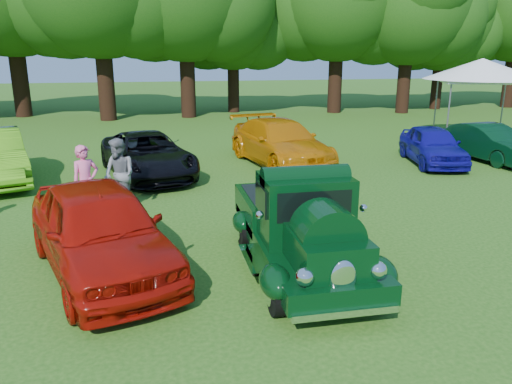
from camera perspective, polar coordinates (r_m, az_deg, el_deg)
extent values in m
plane|color=#215313|center=(8.96, -2.74, -10.51)|extent=(120.00, 120.00, 0.00)
cylinder|color=black|center=(7.88, 2.43, -11.40)|extent=(0.22, 0.74, 0.74)
cylinder|color=black|center=(8.40, 13.67, -10.06)|extent=(0.22, 0.74, 0.74)
cylinder|color=black|center=(10.44, -1.31, -4.35)|extent=(0.22, 0.74, 0.74)
cylinder|color=black|center=(10.83, 7.38, -3.71)|extent=(0.22, 0.74, 0.74)
cube|color=black|center=(9.34, 5.21, -5.93)|extent=(1.72, 4.50, 0.34)
cube|color=black|center=(8.00, 8.04, -6.77)|extent=(1.10, 1.45, 0.62)
cube|color=black|center=(8.97, 5.56, -1.85)|extent=(1.56, 1.15, 1.20)
cube|color=black|center=(8.41, 6.68, -1.60)|extent=(1.30, 0.06, 0.52)
cube|color=black|center=(10.48, 3.12, -1.79)|extent=(1.72, 2.05, 0.58)
cube|color=black|center=(10.40, 3.15, -0.32)|extent=(1.48, 1.80, 0.05)
ellipsoid|color=black|center=(7.79, 2.23, -10.18)|extent=(0.50, 0.86, 0.50)
ellipsoid|color=black|center=(8.33, 13.94, -8.86)|extent=(0.50, 0.86, 0.50)
ellipsoid|color=black|center=(10.37, -1.64, -3.44)|extent=(0.38, 0.72, 0.42)
ellipsoid|color=black|center=(10.79, 7.71, -2.79)|extent=(0.38, 0.72, 0.42)
ellipsoid|color=white|center=(7.41, 9.94, -9.79)|extent=(0.40, 0.12, 0.60)
sphere|color=white|center=(7.27, 5.58, -9.62)|extent=(0.28, 0.28, 0.28)
sphere|color=white|center=(7.65, 13.72, -8.67)|extent=(0.28, 0.28, 0.28)
cube|color=white|center=(7.50, 10.19, -13.44)|extent=(1.62, 0.11, 0.11)
cube|color=white|center=(11.56, 1.82, -2.16)|extent=(1.62, 0.11, 0.11)
imported|color=#9D0E06|center=(9.55, -17.38, -4.11)|extent=(3.48, 5.26, 1.67)
imported|color=black|center=(16.63, -12.30, 4.18)|extent=(3.46, 5.48, 1.41)
imported|color=#BC6906|center=(17.94, 2.82, 5.66)|extent=(3.29, 5.81, 1.59)
imported|color=#100C85|center=(19.15, 19.53, 5.07)|extent=(2.40, 4.25, 1.36)
imported|color=black|center=(20.54, 25.04, 5.14)|extent=(1.97, 4.22, 1.34)
imported|color=pink|center=(12.74, -18.85, 1.07)|extent=(0.79, 0.71, 1.81)
imported|color=slate|center=(13.22, -15.35, 1.95)|extent=(1.11, 1.14, 1.85)
cube|color=white|center=(24.22, 24.28, 11.54)|extent=(4.28, 4.28, 0.13)
cone|color=white|center=(24.20, 24.41, 12.71)|extent=(6.28, 6.28, 0.88)
cylinder|color=slate|center=(22.55, 21.10, 8.10)|extent=(0.07, 0.07, 2.65)
cylinder|color=slate|center=(25.46, 19.82, 9.01)|extent=(0.07, 0.07, 2.65)
cylinder|color=slate|center=(26.16, 26.32, 8.47)|extent=(0.07, 0.07, 2.65)
cylinder|color=black|center=(34.36, -25.41, 11.85)|extent=(0.97, 0.97, 4.87)
cylinder|color=black|center=(30.76, -16.82, 12.27)|extent=(0.95, 0.95, 4.75)
cylinder|color=black|center=(31.14, -7.81, 12.58)|extent=(0.90, 0.90, 4.48)
cylinder|color=black|center=(33.59, -2.60, 12.29)|extent=(0.74, 0.74, 3.72)
sphere|color=#11410E|center=(33.59, -2.69, 19.53)|extent=(6.81, 6.81, 6.81)
cylinder|color=black|center=(33.67, 9.04, 12.73)|extent=(0.89, 0.89, 4.44)
cylinder|color=black|center=(34.44, 16.55, 12.10)|extent=(0.83, 0.83, 4.14)
sphere|color=#11410E|center=(34.50, 17.20, 19.94)|extent=(7.58, 7.58, 7.58)
cylinder|color=black|center=(37.55, 19.97, 11.64)|extent=(0.71, 0.71, 3.57)
sphere|color=#11410E|center=(37.54, 20.58, 17.83)|extent=(6.53, 6.53, 6.53)
cylinder|color=black|center=(40.74, 27.05, 11.68)|extent=(0.87, 0.87, 4.33)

